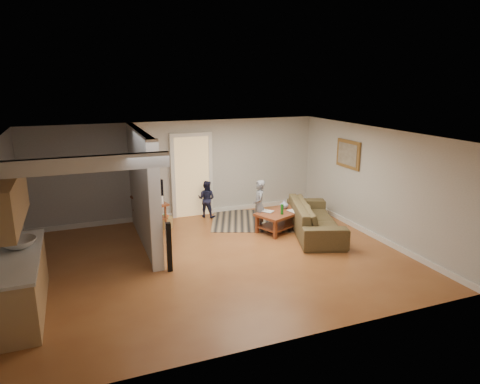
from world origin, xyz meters
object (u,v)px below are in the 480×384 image
toy_basket (164,222)px  coffee_table (281,215)px  speaker_left (169,247)px  sofa (314,233)px  speaker_right (153,221)px  toddler (207,217)px  child (259,229)px  tv_console (150,202)px

toy_basket → coffee_table: bearing=-24.8°
coffee_table → speaker_left: bearing=-156.9°
sofa → toy_basket: (-3.22, 1.65, 0.15)m
speaker_right → toy_basket: 0.88m
toy_basket → toddler: toddler is taller
speaker_left → sofa: bearing=16.6°
speaker_left → speaker_right: 1.73m
speaker_right → child: 2.54m
sofa → tv_console: tv_console is taller
coffee_table → toy_basket: size_ratio=3.45×
toddler → sofa: bearing=172.2°
toy_basket → child: size_ratio=0.33×
child → coffee_table: bearing=79.7°
speaker_left → speaker_right: size_ratio=1.07×
toy_basket → child: 2.31m
toy_basket → child: bearing=-24.5°
toy_basket → speaker_right: bearing=-118.8°
coffee_table → speaker_left: 3.23m
tv_console → toddler: tv_console is taller
sofa → toddler: bearing=63.1°
coffee_table → speaker_left: (-2.97, -1.27, 0.11)m
coffee_table → speaker_right: 3.01m
speaker_right → toy_basket: speaker_right is taller
sofa → tv_console: bearing=85.1°
speaker_left → child: 2.95m
speaker_right → child: size_ratio=0.74×
sofa → tv_console: (-3.56, 1.59, 0.69)m
speaker_left → child: (2.49, 1.50, -0.48)m
child → speaker_left: bearing=-43.4°
tv_console → speaker_right: tv_console is taller
speaker_right → toy_basket: bearing=58.8°
tv_console → speaker_left: bearing=-106.7°
speaker_right → sofa: bearing=-16.7°
speaker_left → toddler: (1.61, 2.90, -0.48)m
coffee_table → child: coffee_table is taller
speaker_right → coffee_table: bearing=-11.3°
toy_basket → child: child is taller
speaker_left → speaker_right: (0.00, 1.73, -0.03)m
speaker_left → toy_basket: (0.40, 2.46, -0.33)m
sofa → toy_basket: 3.62m
coffee_table → speaker_left: speaker_left is taller
sofa → speaker_left: size_ratio=2.57×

